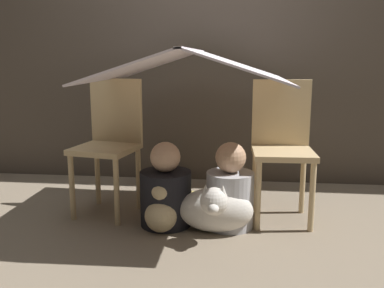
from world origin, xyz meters
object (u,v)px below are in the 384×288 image
(chair_left, at_px, (110,139))
(person_front, at_px, (166,192))
(person_second, at_px, (230,192))
(dog, at_px, (215,209))
(chair_right, at_px, (282,143))

(chair_left, relative_size, person_front, 1.69)
(person_front, distance_m, person_second, 0.41)
(person_second, bearing_deg, dog, -126.53)
(person_front, height_order, dog, person_front)
(chair_right, xyz_separation_m, person_second, (-0.33, -0.20, -0.28))
(chair_left, xyz_separation_m, person_front, (0.42, -0.21, -0.29))
(chair_left, bearing_deg, chair_right, 11.57)
(chair_right, height_order, dog, chair_right)
(chair_left, relative_size, person_second, 1.68)
(chair_left, distance_m, person_front, 0.55)
(chair_right, bearing_deg, dog, -144.50)
(chair_right, distance_m, person_second, 0.48)
(dog, bearing_deg, chair_right, 37.48)
(person_second, xyz_separation_m, dog, (-0.08, -0.11, -0.07))
(chair_right, height_order, person_second, chair_right)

